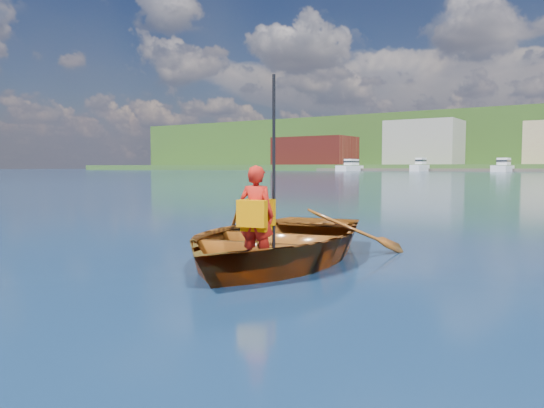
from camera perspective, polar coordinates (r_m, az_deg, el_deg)
name	(u,v)px	position (r m, az deg, el deg)	size (l,w,h in m)	color
ground	(260,278)	(5.88, -1.34, -7.92)	(600.00, 600.00, 0.00)	#102B42
rowboat	(275,239)	(6.90, 0.31, -3.84)	(3.62, 4.56, 0.85)	brown
child_paddler	(257,215)	(5.97, -1.66, -1.17)	(0.46, 0.39, 2.15)	#B3180F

